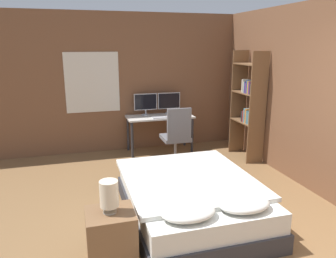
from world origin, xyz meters
TOP-DOWN VIEW (x-y plane):
  - wall_back at (-0.01, 4.22)m, footprint 12.00×0.08m
  - wall_side_right at (1.73, 1.50)m, footprint 0.06×12.00m
  - bed at (-0.27, 1.21)m, footprint 1.55×2.03m
  - nightstand at (-1.31, 0.59)m, footprint 0.46×0.42m
  - bedside_lamp at (-1.31, 0.59)m, footprint 0.18×0.18m
  - desk at (0.05, 3.87)m, footprint 1.31×0.57m
  - monitor_left at (-0.20, 4.05)m, footprint 0.46×0.16m
  - monitor_right at (0.29, 4.05)m, footprint 0.46×0.16m
  - keyboard at (0.05, 3.69)m, footprint 0.39×0.13m
  - computer_mouse at (0.33, 3.69)m, footprint 0.07×0.05m
  - office_chair at (0.16, 3.14)m, footprint 0.52×0.52m
  - bookshelf at (1.52, 3.01)m, footprint 0.33×0.72m

SIDE VIEW (x-z plane):
  - bed at x=-0.27m, z-range -0.04..0.55m
  - nightstand at x=-1.31m, z-range 0.00..0.56m
  - office_chair at x=0.16m, z-range -0.10..0.94m
  - desk at x=0.05m, z-range 0.26..0.99m
  - keyboard at x=0.05m, z-range 0.72..0.74m
  - computer_mouse at x=0.33m, z-range 0.72..0.76m
  - bedside_lamp at x=-1.31m, z-range 0.59..0.91m
  - monitor_left at x=-0.20m, z-range 0.76..1.18m
  - monitor_right at x=0.29m, z-range 0.76..1.18m
  - bookshelf at x=1.52m, z-range 0.08..2.07m
  - wall_side_right at x=1.73m, z-range 0.00..2.70m
  - wall_back at x=-0.01m, z-range 0.00..2.70m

